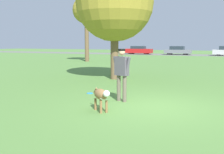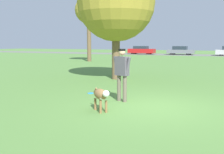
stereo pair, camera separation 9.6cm
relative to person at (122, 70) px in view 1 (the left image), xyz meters
name	(u,v)px [view 1 (the left image)]	position (x,y,z in m)	size (l,w,h in m)	color
ground_plane	(152,107)	(1.15, -0.38, -1.04)	(120.00, 120.00, 0.00)	#56843D
far_road_strip	(209,55)	(1.15, 34.71, -1.04)	(120.00, 6.00, 0.01)	slate
person	(122,70)	(0.00, 0.00, 0.00)	(0.72, 0.36, 1.74)	#665B4C
dog	(101,95)	(-0.06, -1.44, -0.58)	(0.82, 0.75, 0.67)	olive
frisbee	(90,93)	(-1.60, 0.79, -1.04)	(0.24, 0.24, 0.02)	#268CE5
tree_far_left	(86,11)	(-9.89, 16.02, 4.08)	(2.80, 2.80, 6.63)	brown
tree_near_left	(115,3)	(-2.25, 4.87, 2.93)	(4.02, 4.02, 6.01)	brown
parked_car_red	(139,50)	(-9.96, 34.49, -0.38)	(4.43, 1.76, 1.36)	red
parked_car_grey	(178,50)	(-3.59, 34.94, -0.37)	(4.23, 1.89, 1.37)	slate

